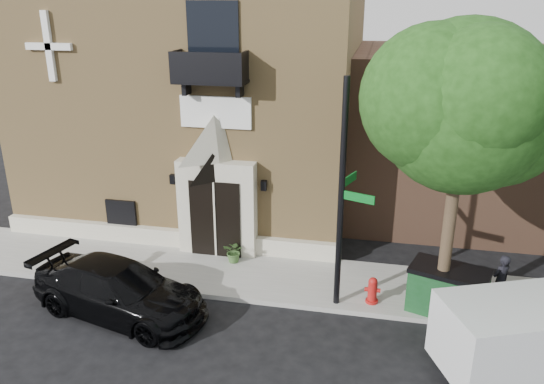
# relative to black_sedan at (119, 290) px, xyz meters

# --- Properties ---
(ground) EXTENTS (120.00, 120.00, 0.00)m
(ground) POSITION_rel_black_sedan_xyz_m (2.62, 1.18, -0.74)
(ground) COLOR black
(ground) RESTS_ON ground
(sidewalk) EXTENTS (42.00, 3.00, 0.15)m
(sidewalk) POSITION_rel_black_sedan_xyz_m (3.62, 2.68, -0.67)
(sidewalk) COLOR gray
(sidewalk) RESTS_ON ground
(church) EXTENTS (12.20, 11.01, 9.30)m
(church) POSITION_rel_black_sedan_xyz_m (-0.36, 9.13, 3.89)
(church) COLOR #AB8750
(church) RESTS_ON ground
(street_tree_left) EXTENTS (4.97, 4.38, 7.77)m
(street_tree_left) POSITION_rel_black_sedan_xyz_m (8.65, 1.53, 5.12)
(street_tree_left) COLOR #38281C
(street_tree_left) RESTS_ON sidewalk
(black_sedan) EXTENTS (5.45, 3.23, 1.48)m
(black_sedan) POSITION_rel_black_sedan_xyz_m (0.00, 0.00, 0.00)
(black_sedan) COLOR black
(black_sedan) RESTS_ON ground
(street_sign) EXTENTS (0.96, 1.21, 6.34)m
(street_sign) POSITION_rel_black_sedan_xyz_m (5.85, 1.55, 2.60)
(street_sign) COLOR black
(street_sign) RESTS_ON sidewalk
(fire_hydrant) EXTENTS (0.44, 0.36, 0.78)m
(fire_hydrant) POSITION_rel_black_sedan_xyz_m (6.81, 1.75, -0.21)
(fire_hydrant) COLOR #A21412
(fire_hydrant) RESTS_ON sidewalk
(dumpster) EXTENTS (2.28, 1.74, 1.32)m
(dumpster) POSITION_rel_black_sedan_xyz_m (8.81, 1.68, 0.08)
(dumpster) COLOR #103C18
(dumpster) RESTS_ON sidewalk
(planter) EXTENTS (0.75, 0.68, 0.74)m
(planter) POSITION_rel_black_sedan_xyz_m (2.35, 3.31, -0.22)
(planter) COLOR #3F632E
(planter) RESTS_ON sidewalk
(pedestrian_near) EXTENTS (0.69, 0.64, 1.58)m
(pedestrian_near) POSITION_rel_black_sedan_xyz_m (10.24, 2.26, 0.20)
(pedestrian_near) COLOR black
(pedestrian_near) RESTS_ON sidewalk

